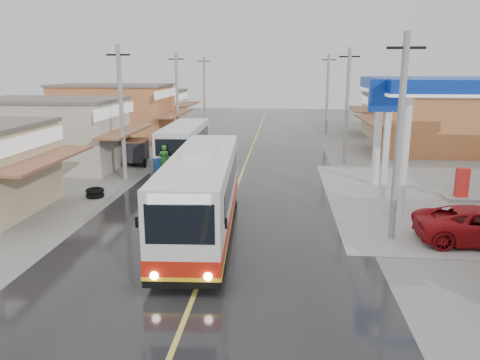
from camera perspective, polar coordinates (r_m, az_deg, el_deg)
The scene contains 12 objects.
ground at distance 19.57m, azimuth -2.63°, elevation -6.47°, with size 120.00×120.00×0.00m, color slate.
road at distance 33.97m, azimuth 0.78°, elevation 2.23°, with size 12.00×90.00×0.02m, color black.
centre_line at distance 33.97m, azimuth 0.78°, elevation 2.25°, with size 0.15×90.00×0.01m, color #D8CC4C.
shopfronts_left at distance 39.97m, azimuth -17.83°, elevation 3.28°, with size 11.00×44.00×5.20m, color tan, non-canonical shape.
shopfronts_right at distance 33.35m, azimuth 26.97°, elevation 0.50°, with size 11.00×44.00×4.80m, color #B6AE9F, non-canonical shape.
utility_poles_left at distance 36.14m, azimuth -10.25°, elevation 2.68°, with size 1.60×50.00×8.00m, color gray, non-canonical shape.
utility_poles_right at distance 34.17m, azimuth 12.57°, elevation 1.95°, with size 1.60×36.00×8.00m, color gray, non-canonical shape.
coach_bus at distance 19.14m, azimuth -4.57°, elevation -1.57°, with size 3.13×11.51×3.56m.
second_bus at distance 32.56m, azimuth -6.78°, elevation 4.36°, with size 2.49×8.61×2.84m.
cyclist at distance 28.67m, azimuth -9.07°, elevation 1.38°, with size 0.75×2.06×2.21m.
tricycle_near at distance 33.61m, azimuth -12.45°, elevation 3.54°, with size 1.84×2.34×1.79m.
tyre_stack at distance 25.86m, azimuth -17.25°, elevation -1.50°, with size 0.96×0.96×0.49m.
Camera 1 is at (2.54, -18.20, 6.71)m, focal length 35.00 mm.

